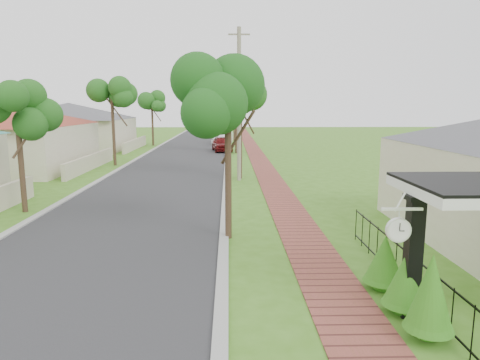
# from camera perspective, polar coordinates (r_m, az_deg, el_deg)

# --- Properties ---
(ground) EXTENTS (160.00, 160.00, 0.00)m
(ground) POSITION_cam_1_polar(r_m,az_deg,el_deg) (10.15, -6.23, -14.99)
(ground) COLOR #41741B
(ground) RESTS_ON ground
(road) EXTENTS (7.00, 120.00, 0.02)m
(road) POSITION_cam_1_polar(r_m,az_deg,el_deg) (29.74, -8.87, 1.47)
(road) COLOR #28282B
(road) RESTS_ON ground
(kerb_right) EXTENTS (0.30, 120.00, 0.10)m
(kerb_right) POSITION_cam_1_polar(r_m,az_deg,el_deg) (29.49, -1.82, 1.52)
(kerb_right) COLOR #9E9E99
(kerb_right) RESTS_ON ground
(kerb_left) EXTENTS (0.30, 120.00, 0.10)m
(kerb_left) POSITION_cam_1_polar(r_m,az_deg,el_deg) (30.42, -15.70, 1.41)
(kerb_left) COLOR #9E9E99
(kerb_left) RESTS_ON ground
(sidewalk) EXTENTS (1.50, 120.00, 0.03)m
(sidewalk) POSITION_cam_1_polar(r_m,az_deg,el_deg) (29.59, 3.23, 1.53)
(sidewalk) COLOR brown
(sidewalk) RESTS_ON ground
(porch_post) EXTENTS (0.48, 0.48, 2.52)m
(porch_post) POSITION_cam_1_polar(r_m,az_deg,el_deg) (9.52, 22.00, -10.12)
(porch_post) COLOR black
(porch_post) RESTS_ON ground
(picket_fence) EXTENTS (0.03, 8.02, 1.00)m
(picket_fence) POSITION_cam_1_polar(r_m,az_deg,el_deg) (10.71, 21.40, -11.19)
(picket_fence) COLOR black
(picket_fence) RESTS_ON ground
(street_trees) EXTENTS (10.70, 37.65, 5.89)m
(street_trees) POSITION_cam_1_polar(r_m,az_deg,el_deg) (36.22, -7.47, 10.17)
(street_trees) COLOR #382619
(street_trees) RESTS_ON ground
(hedge_row) EXTENTS (0.85, 3.09, 1.76)m
(hedge_row) POSITION_cam_1_polar(r_m,az_deg,el_deg) (9.70, 21.09, -12.42)
(hedge_row) COLOR #256F16
(hedge_row) RESTS_ON ground
(far_house_grey) EXTENTS (15.56, 15.56, 4.60)m
(far_house_grey) POSITION_cam_1_polar(r_m,az_deg,el_deg) (46.02, -21.72, 6.74)
(far_house_grey) COLOR beige
(far_house_grey) RESTS_ON ground
(parked_car_red) EXTENTS (2.22, 4.32, 1.40)m
(parked_car_red) POSITION_cam_1_polar(r_m,az_deg,el_deg) (40.86, -2.42, 4.82)
(parked_car_red) COLOR maroon
(parked_car_red) RESTS_ON ground
(parked_car_white) EXTENTS (2.45, 5.02, 1.58)m
(parked_car_white) POSITION_cam_1_polar(r_m,az_deg,el_deg) (48.98, -2.30, 5.75)
(parked_car_white) COLOR white
(parked_car_white) RESTS_ON ground
(near_tree) EXTENTS (2.07, 2.07, 5.32)m
(near_tree) POSITION_cam_1_polar(r_m,az_deg,el_deg) (13.47, -1.62, 9.74)
(near_tree) COLOR #382619
(near_tree) RESTS_ON ground
(utility_pole) EXTENTS (1.20, 0.24, 8.54)m
(utility_pole) POSITION_cam_1_polar(r_m,az_deg,el_deg) (24.47, -0.13, 10.00)
(utility_pole) COLOR gray
(utility_pole) RESTS_ON ground
(station_clock) EXTENTS (0.80, 0.13, 0.67)m
(station_clock) POSITION_cam_1_polar(r_m,az_deg,el_deg) (8.73, 20.38, -6.08)
(station_clock) COLOR white
(station_clock) RESTS_ON ground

